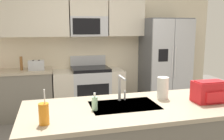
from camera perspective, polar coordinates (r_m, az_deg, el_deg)
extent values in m
cube|color=beige|center=(5.10, -4.06, 5.77)|extent=(5.20, 0.10, 2.60)
cube|color=beige|center=(4.82, -21.83, 11.38)|extent=(0.70, 0.32, 0.70)
cube|color=beige|center=(4.79, -13.87, 11.81)|extent=(0.61, 0.32, 0.70)
cube|color=beige|center=(5.02, 3.04, 12.00)|extent=(0.73, 0.32, 0.70)
cube|color=#B7BABF|center=(4.85, -5.54, 10.14)|extent=(0.72, 0.32, 0.38)
cube|color=black|center=(4.67, -5.95, 10.13)|extent=(0.52, 0.01, 0.30)
cube|color=beige|center=(4.86, -5.62, 14.27)|extent=(0.72, 0.32, 0.32)
cube|color=slate|center=(4.84, -20.63, -5.57)|extent=(1.15, 0.60, 0.86)
cube|color=tan|center=(4.74, -20.96, -0.32)|extent=(1.18, 0.63, 0.04)
cube|color=#B7BABF|center=(4.88, -5.03, -4.95)|extent=(0.72, 0.60, 0.84)
cube|color=black|center=(4.58, -4.39, -5.56)|extent=(0.60, 0.01, 0.36)
cube|color=black|center=(4.78, -5.11, 0.26)|extent=(0.72, 0.60, 0.06)
cube|color=#B7BABF|center=(5.02, -5.65, 2.24)|extent=(0.72, 0.06, 0.20)
cube|color=beige|center=(4.82, -11.39, -5.30)|extent=(0.36, 0.60, 0.84)
cube|color=beige|center=(4.98, 0.67, -4.59)|extent=(0.28, 0.60, 0.84)
cube|color=#4C4F54|center=(5.21, 12.14, 1.51)|extent=(0.90, 0.70, 1.85)
cube|color=#B7BABF|center=(4.78, 11.71, 0.77)|extent=(0.44, 0.04, 1.81)
cube|color=#B7BABF|center=(5.00, 16.34, 0.97)|extent=(0.44, 0.04, 1.81)
cylinder|color=silver|center=(4.83, 13.98, 1.88)|extent=(0.02, 0.02, 0.60)
cylinder|color=silver|center=(4.86, 14.61, 1.90)|extent=(0.02, 0.02, 0.60)
cube|color=black|center=(4.73, 11.92, 3.38)|extent=(0.20, 0.00, 0.24)
cube|color=tan|center=(2.49, 5.43, -8.80)|extent=(2.24, 0.94, 0.04)
cube|color=#B7BABF|center=(2.50, 2.86, -8.55)|extent=(0.68, 0.44, 0.03)
cube|color=#B7BABF|center=(4.65, -17.30, 1.07)|extent=(0.28, 0.16, 0.18)
cube|color=black|center=(4.64, -17.97, 2.11)|extent=(0.03, 0.11, 0.01)
cube|color=black|center=(4.64, -16.74, 2.17)|extent=(0.03, 0.11, 0.01)
cylinder|color=brown|center=(4.72, -20.47, 1.45)|extent=(0.05, 0.05, 0.25)
cylinder|color=#B7BABF|center=(2.62, 1.77, -4.18)|extent=(0.03, 0.03, 0.28)
cylinder|color=#B7BABF|center=(2.49, 2.44, -1.84)|extent=(0.02, 0.20, 0.02)
cylinder|color=#B7BABF|center=(2.66, 3.01, -5.98)|extent=(0.02, 0.02, 0.10)
cylinder|color=orange|center=(2.08, -15.67, -9.89)|extent=(0.08, 0.08, 0.18)
cylinder|color=white|center=(2.04, -15.52, -6.19)|extent=(0.01, 0.03, 0.14)
cylinder|color=#A5D8B2|center=(2.34, -4.07, -7.84)|extent=(0.06, 0.06, 0.13)
cylinder|color=white|center=(2.32, -4.10, -5.84)|extent=(0.02, 0.02, 0.04)
cylinder|color=white|center=(2.75, 11.81, -4.13)|extent=(0.12, 0.12, 0.24)
cube|color=red|center=(2.77, 21.67, -4.74)|extent=(0.32, 0.20, 0.22)
cube|color=#AD1A1E|center=(2.73, 22.06, -2.71)|extent=(0.30, 0.14, 0.03)
cube|color=red|center=(2.70, 22.94, -5.88)|extent=(0.20, 0.03, 0.11)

